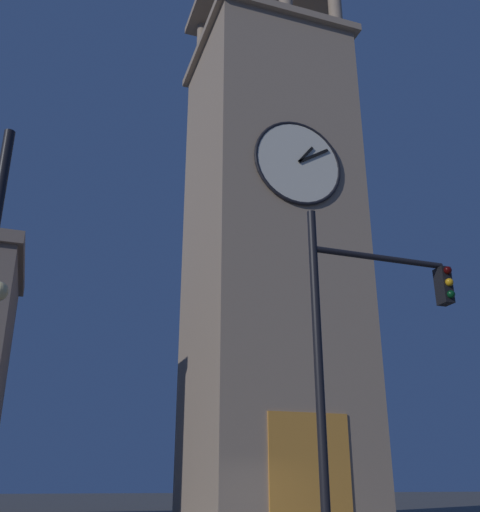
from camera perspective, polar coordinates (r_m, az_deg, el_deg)
clocktower at (r=27.48m, az=2.94°, el=1.10°), size 7.41×7.29×29.04m
traffic_signal_mid at (r=10.96m, az=11.69°, el=-7.61°), size 3.05×0.41×6.40m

